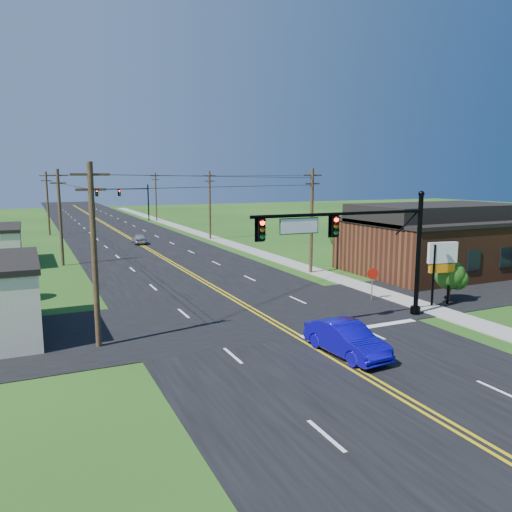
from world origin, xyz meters
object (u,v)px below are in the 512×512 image
signal_mast_far (125,197)px  signal_mast_main (357,241)px  stop_sign (373,277)px  blue_car (346,340)px

signal_mast_far → signal_mast_main: bearing=-90.1°
signal_mast_main → stop_sign: 6.63m
signal_mast_main → signal_mast_far: same height
signal_mast_main → stop_sign: bearing=43.0°
signal_mast_far → blue_car: signal_mast_far is taller
signal_mast_main → signal_mast_far: (0.10, 72.00, -0.20)m
signal_mast_main → signal_mast_far: bearing=89.9°
signal_mast_main → stop_sign: size_ratio=5.04×
signal_mast_main → blue_car: 6.69m
signal_mast_far → stop_sign: 68.21m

